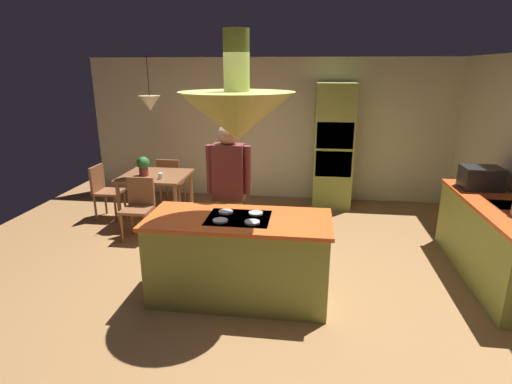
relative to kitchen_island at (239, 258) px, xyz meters
The scene contains 15 objects.
ground 0.50m from the kitchen_island, 90.00° to the left, with size 8.16×8.16×0.00m, color #9E7042.
wall_back 3.74m from the kitchen_island, 90.00° to the left, with size 6.80×0.10×2.55m, color beige.
kitchen_island is the anchor object (origin of this frame).
counter_run_right 2.95m from the kitchen_island, 15.71° to the left, with size 0.73×2.15×0.90m.
oven_tower 3.48m from the kitchen_island, 71.26° to the left, with size 0.66×0.62×2.13m.
dining_table 2.71m from the kitchen_island, 128.99° to the left, with size 1.01×0.93×0.76m.
person_at_island 0.92m from the kitchen_island, 108.80° to the left, with size 0.53×0.23×1.76m.
range_hood 1.50m from the kitchen_island, 90.00° to the left, with size 1.10×1.10×1.00m.
pendant_light_over_table 3.05m from the kitchen_island, 128.99° to the left, with size 0.32×0.32×0.82m.
chair_facing_island 2.21m from the kitchen_island, 140.29° to the left, with size 0.40×0.40×0.87m.
chair_by_back_wall 3.27m from the kitchen_island, 121.37° to the left, with size 0.40×0.40×0.87m.
chair_at_corner 3.33m from the kitchen_island, 140.90° to the left, with size 0.40×0.40×0.87m.
potted_plant_on_table 2.78m from the kitchen_island, 132.51° to the left, with size 0.20×0.20×0.30m.
cup_on_table 2.43m from the kitchen_island, 129.18° to the left, with size 0.07×0.07×0.09m, color white.
microwave_on_counter 3.24m from the kitchen_island, 26.78° to the left, with size 0.46×0.36×0.28m, color #232326.
Camera 1 is at (0.69, -4.02, 2.36)m, focal length 28.50 mm.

